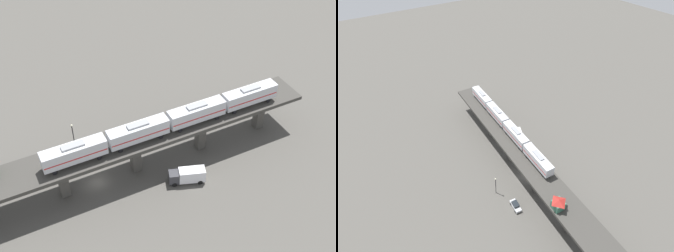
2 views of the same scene
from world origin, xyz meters
TOP-DOWN VIEW (x-y plane):
  - ground_plane at (0.00, 0.00)m, footprint 400.00×400.00m
  - elevated_viaduct at (-0.01, -0.20)m, footprint 14.73×92.36m
  - subway_train at (-2.44, -14.97)m, footprint 6.25×49.87m
  - signal_hut at (3.66, 18.10)m, footprint 3.43×3.43m
  - street_car_silver at (9.24, 7.56)m, footprint 2.39×4.59m
  - delivery_truck at (-8.85, -15.65)m, footprint 4.92×7.50m
  - street_lamp at (11.30, -0.00)m, footprint 0.44×0.44m

SIDE VIEW (x-z plane):
  - ground_plane at x=0.00m, z-range 0.00..0.00m
  - street_car_silver at x=9.24m, z-range -0.01..1.88m
  - delivery_truck at x=-8.85m, z-range 0.16..3.36m
  - street_lamp at x=11.30m, z-range 0.64..7.58m
  - elevated_viaduct at x=-0.01m, z-range 3.09..11.79m
  - signal_hut at x=3.66m, z-range 8.80..12.20m
  - subway_train at x=-2.44m, z-range 9.02..13.47m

